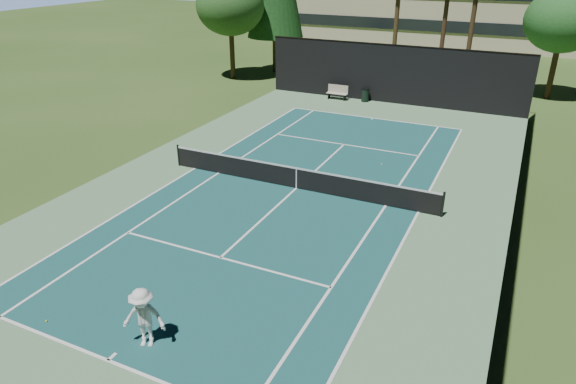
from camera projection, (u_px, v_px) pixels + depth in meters
name	position (u px, v px, depth m)	size (l,w,h in m)	color
ground	(296.00, 189.00, 23.09)	(160.00, 160.00, 0.00)	#33501E
apron_slab	(296.00, 188.00, 23.08)	(18.00, 32.00, 0.01)	#608A61
court_surface	(296.00, 188.00, 23.08)	(10.97, 23.77, 0.01)	#195050
court_lines	(296.00, 188.00, 23.08)	(11.07, 23.87, 0.01)	white
tennis_net	(296.00, 177.00, 22.85)	(12.90, 0.10, 1.10)	black
fence	(297.00, 146.00, 22.29)	(18.04, 32.05, 4.03)	black
player	(144.00, 318.00, 13.54)	(1.15, 0.66, 1.79)	white
tennis_ball_a	(46.00, 321.00, 14.74)	(0.07, 0.07, 0.07)	#BCD32F
tennis_ball_b	(257.00, 160.00, 26.10)	(0.07, 0.07, 0.07)	#AFCF2F
tennis_ball_c	(382.00, 164.00, 25.69)	(0.06, 0.06, 0.06)	#DCEC35
tennis_ball_d	(242.00, 141.00, 28.83)	(0.07, 0.07, 0.07)	#E3F537
park_bench	(338.00, 92.00, 36.84)	(1.50, 0.45, 1.02)	beige
trash_bin	(365.00, 95.00, 36.31)	(0.56, 0.56, 0.95)	black
decid_tree_a	(563.00, 21.00, 34.94)	(5.12, 5.12, 7.62)	#422D1C
decid_tree_c	(230.00, 6.00, 40.79)	(5.44, 5.44, 8.09)	#4A371F
campus_building	(462.00, 4.00, 58.96)	(40.50, 12.50, 8.30)	beige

